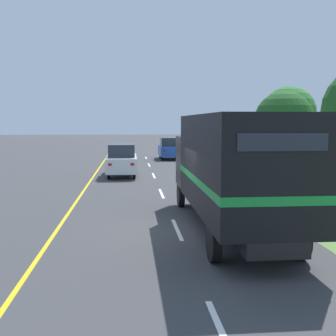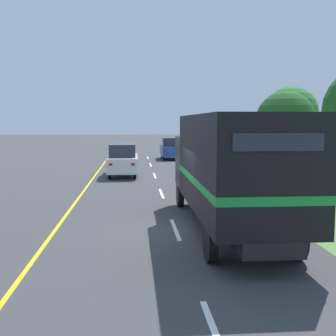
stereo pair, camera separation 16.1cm
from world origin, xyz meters
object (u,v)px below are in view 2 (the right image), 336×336
at_px(roadside_tree_mid, 285,121).
at_px(delineator_post, 289,199).
at_px(highway_sign, 307,155).
at_px(horse_trailer_truck, 230,167).
at_px(lead_car_blue_ahead, 171,148).
at_px(roadside_tree_far, 291,113).
at_px(lead_car_white, 123,160).

height_order(roadside_tree_mid, delineator_post, roadside_tree_mid).
relative_size(highway_sign, roadside_tree_mid, 0.57).
relative_size(horse_trailer_truck, roadside_tree_mid, 1.63).
distance_m(lead_car_blue_ahead, roadside_tree_far, 11.12).
relative_size(lead_car_white, delineator_post, 4.67).
height_order(highway_sign, delineator_post, highway_sign).
xyz_separation_m(highway_sign, delineator_post, (-1.32, -1.73, -1.50)).
relative_size(highway_sign, roadside_tree_far, 0.47).
xyz_separation_m(horse_trailer_truck, highway_sign, (4.10, 4.20, 0.03)).
bearing_deg(highway_sign, roadside_tree_far, 70.99).
height_order(horse_trailer_truck, roadside_tree_far, roadside_tree_far).
distance_m(horse_trailer_truck, lead_car_white, 14.19).
height_order(lead_car_blue_ahead, delineator_post, lead_car_blue_ahead).
bearing_deg(lead_car_blue_ahead, delineator_post, -84.13).
distance_m(lead_car_white, roadside_tree_far, 18.42).
xyz_separation_m(highway_sign, roadside_tree_far, (6.98, 20.26, 2.10)).
relative_size(roadside_tree_mid, delineator_post, 5.70).
distance_m(highway_sign, roadside_tree_mid, 12.15).
relative_size(lead_car_white, lead_car_blue_ahead, 1.13).
height_order(lead_car_blue_ahead, highway_sign, highway_sign).
height_order(horse_trailer_truck, lead_car_blue_ahead, horse_trailer_truck).
bearing_deg(horse_trailer_truck, lead_car_white, 104.53).
xyz_separation_m(horse_trailer_truck, lead_car_white, (-3.55, 13.71, -0.98)).
bearing_deg(roadside_tree_mid, lead_car_white, -169.20).
distance_m(horse_trailer_truck, highway_sign, 5.87).
relative_size(roadside_tree_far, delineator_post, 6.83).
relative_size(horse_trailer_truck, highway_sign, 2.88).
height_order(lead_car_white, delineator_post, lead_car_white).
bearing_deg(delineator_post, lead_car_white, 119.39).
bearing_deg(lead_car_blue_ahead, roadside_tree_mid, -53.42).
relative_size(roadside_tree_mid, roadside_tree_far, 0.84).
distance_m(horse_trailer_truck, delineator_post, 4.00).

